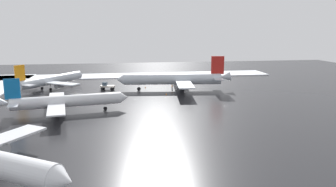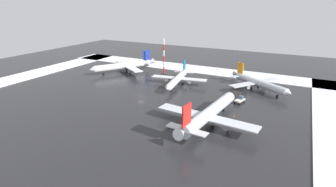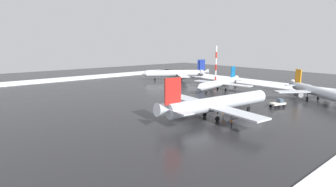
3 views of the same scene
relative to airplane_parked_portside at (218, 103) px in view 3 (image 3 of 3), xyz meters
The scene contains 13 objects.
ground_plane 34.27m from the airplane_parked_portside, 20.17° to the right, with size 240.00×240.00×0.00m, color #232326.
snow_bank_far 69.63m from the airplane_parked_portside, 62.62° to the right, with size 152.00×16.00×0.34m, color white.
snow_bank_right 99.74m from the airplane_parked_portside, ahead, with size 14.00×116.00×0.34m, color white.
airplane_parked_portside is the anchor object (origin of this frame).
airplane_distant_tail 40.23m from the airplane_parked_portside, 51.40° to the right, with size 25.17×30.16×8.98m.
airplane_far_rear 71.34m from the airplane_parked_portside, 33.20° to the right, with size 26.77×31.17×10.50m.
airplane_foreground_jet 41.68m from the airplane_parked_portside, 100.78° to the right, with size 27.06×23.30×9.30m.
pushback_tug 22.88m from the airplane_parked_portside, 101.19° to the right, with size 3.35×5.02×2.50m.
ground_crew_near_tug 3.11m from the airplane_parked_portside, 144.37° to the right, with size 0.36×0.36×1.71m.
ground_crew_by_nose_gear 7.79m from the airplane_parked_portside, 155.51° to the left, with size 0.36×0.36×1.71m.
antenna_mast 62.66m from the airplane_parked_portside, 49.42° to the right, with size 0.70×0.70×17.66m.
traffic_cone_near_nose 11.41m from the airplane_parked_portside, 119.59° to the right, with size 0.36×0.36×0.55m, color orange.
traffic_cone_mid_line 8.68m from the airplane_parked_portside, 30.71° to the right, with size 0.36×0.36×0.55m, color orange.
Camera 3 is at (-73.43, 62.62, 18.42)m, focal length 28.00 mm.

